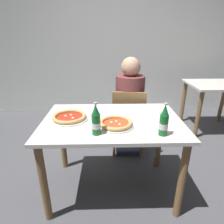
# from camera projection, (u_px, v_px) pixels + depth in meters

# --- Properties ---
(ground_plane) EXTENTS (8.00, 8.00, 0.00)m
(ground_plane) POSITION_uv_depth(u_px,v_px,m) (112.00, 186.00, 1.94)
(ground_plane) COLOR #4C4C51
(back_wall_tiled) EXTENTS (7.00, 0.10, 2.60)m
(back_wall_tiled) POSITION_uv_depth(u_px,v_px,m) (109.00, 43.00, 3.49)
(back_wall_tiled) COLOR white
(back_wall_tiled) RESTS_ON ground_plane
(dining_table_main) EXTENTS (1.20, 0.80, 0.75)m
(dining_table_main) POSITION_uv_depth(u_px,v_px,m) (112.00, 131.00, 1.70)
(dining_table_main) COLOR silver
(dining_table_main) RESTS_ON ground_plane
(chair_behind_table) EXTENTS (0.45, 0.45, 0.85)m
(chair_behind_table) POSITION_uv_depth(u_px,v_px,m) (129.00, 119.00, 2.33)
(chair_behind_table) COLOR olive
(chair_behind_table) RESTS_ON ground_plane
(diner_seated) EXTENTS (0.34, 0.34, 1.21)m
(diner_seated) POSITION_uv_depth(u_px,v_px,m) (129.00, 109.00, 2.34)
(diner_seated) COLOR #2D3342
(diner_seated) RESTS_ON ground_plane
(dining_table_background) EXTENTS (0.80, 0.70, 0.75)m
(dining_table_background) POSITION_uv_depth(u_px,v_px,m) (214.00, 94.00, 2.93)
(dining_table_background) COLOR silver
(dining_table_background) RESTS_ON ground_plane
(pizza_margherita_near) EXTENTS (0.32, 0.32, 0.04)m
(pizza_margherita_near) POSITION_uv_depth(u_px,v_px,m) (69.00, 117.00, 1.65)
(pizza_margherita_near) COLOR white
(pizza_margherita_near) RESTS_ON dining_table_main
(pizza_marinara_far) EXTENTS (0.29, 0.29, 0.04)m
(pizza_marinara_far) POSITION_uv_depth(u_px,v_px,m) (116.00, 124.00, 1.54)
(pizza_marinara_far) COLOR white
(pizza_marinara_far) RESTS_ON dining_table_main
(beer_bottle_left) EXTENTS (0.07, 0.07, 0.25)m
(beer_bottle_left) POSITION_uv_depth(u_px,v_px,m) (164.00, 122.00, 1.37)
(beer_bottle_left) COLOR #196B2D
(beer_bottle_left) RESTS_ON dining_table_main
(beer_bottle_center) EXTENTS (0.07, 0.07, 0.25)m
(beer_bottle_center) POSITION_uv_depth(u_px,v_px,m) (96.00, 121.00, 1.38)
(beer_bottle_center) COLOR #196B2D
(beer_bottle_center) RESTS_ON dining_table_main
(napkin_with_cutlery) EXTENTS (0.18, 0.19, 0.01)m
(napkin_with_cutlery) POSITION_uv_depth(u_px,v_px,m) (154.00, 109.00, 1.88)
(napkin_with_cutlery) COLOR white
(napkin_with_cutlery) RESTS_ON dining_table_main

